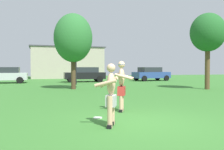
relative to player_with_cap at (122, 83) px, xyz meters
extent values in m
plane|color=#38752D|center=(-0.02, -1.82, -0.97)|extent=(80.00, 80.00, 0.00)
cube|color=black|center=(0.05, 0.11, -0.92)|extent=(0.21, 0.28, 0.09)
cylinder|color=#E0AD89|center=(0.05, 0.11, -0.54)|extent=(0.13, 0.13, 0.87)
cube|color=black|center=(-0.06, -0.11, -0.92)|extent=(0.21, 0.28, 0.09)
cylinder|color=#E0AD89|center=(-0.06, -0.11, -0.54)|extent=(0.13, 0.13, 0.87)
cube|color=red|center=(-0.01, 0.00, -0.26)|extent=(0.39, 0.45, 0.31)
ellipsoid|color=#E0AD89|center=(-0.01, 0.00, 0.21)|extent=(0.36, 0.43, 0.63)
cylinder|color=#E0AD89|center=(0.19, 0.18, 0.24)|extent=(0.59, 0.28, 0.25)
cylinder|color=#E0AD89|center=(-0.02, -0.26, 0.24)|extent=(0.58, 0.35, 0.23)
sphere|color=#E0AD89|center=(-0.01, 0.00, 0.65)|extent=(0.24, 0.24, 0.24)
cone|color=#194CA5|center=(-0.01, 0.00, 0.72)|extent=(0.34, 0.34, 0.13)
cube|color=black|center=(-1.07, -2.12, -0.92)|extent=(0.21, 0.28, 0.09)
cylinder|color=#E0AD89|center=(-1.07, -2.12, -0.57)|extent=(0.13, 0.13, 0.80)
cube|color=black|center=(-0.90, -1.78, -0.92)|extent=(0.21, 0.28, 0.09)
cylinder|color=#E0AD89|center=(-0.90, -1.78, -0.57)|extent=(0.13, 0.13, 0.80)
cube|color=#B7B7BC|center=(-0.98, -1.95, -0.31)|extent=(0.38, 0.44, 0.29)
ellipsoid|color=#E0AD89|center=(-0.98, -1.95, 0.12)|extent=(0.35, 0.41, 0.58)
cylinder|color=#E0AD89|center=(-1.17, -2.11, 0.15)|extent=(0.53, 0.34, 0.22)
cylinder|color=#E0AD89|center=(-0.97, -1.70, 0.15)|extent=(0.45, 0.43, 0.32)
sphere|color=#E0AD89|center=(-0.98, -1.95, 0.53)|extent=(0.22, 0.22, 0.22)
cylinder|color=white|center=(-1.07, -0.87, -0.96)|extent=(0.26, 0.26, 0.03)
cube|color=black|center=(2.17, 18.06, -0.30)|extent=(4.35, 1.93, 0.70)
cube|color=#282D33|center=(2.37, 18.05, 0.33)|extent=(2.46, 1.66, 0.56)
cylinder|color=black|center=(0.64, 17.21, -0.65)|extent=(0.65, 0.24, 0.64)
cylinder|color=black|center=(0.69, 19.01, -0.65)|extent=(0.65, 0.24, 0.64)
cylinder|color=black|center=(3.65, 17.11, -0.65)|extent=(0.65, 0.24, 0.64)
cylinder|color=black|center=(3.70, 18.91, -0.65)|extent=(0.65, 0.24, 0.64)
cube|color=#2D478C|center=(10.13, 18.12, -0.30)|extent=(4.48, 2.30, 0.70)
cube|color=#282D33|center=(9.93, 18.09, 0.33)|extent=(2.58, 1.86, 0.56)
cylinder|color=black|center=(11.52, 19.19, -0.65)|extent=(0.66, 0.29, 0.64)
cylinder|color=black|center=(11.73, 17.40, -0.65)|extent=(0.66, 0.29, 0.64)
cylinder|color=black|center=(8.53, 18.83, -0.65)|extent=(0.66, 0.29, 0.64)
cylinder|color=black|center=(8.74, 17.04, -0.65)|extent=(0.66, 0.29, 0.64)
cube|color=silver|center=(-5.80, 18.15, -0.30)|extent=(4.34, 1.89, 0.70)
cube|color=#282D33|center=(-5.60, 18.15, 0.33)|extent=(2.44, 1.63, 0.56)
cylinder|color=black|center=(-4.32, 17.22, -0.65)|extent=(0.64, 0.23, 0.64)
cylinder|color=black|center=(-4.28, 19.02, -0.65)|extent=(0.64, 0.23, 0.64)
cylinder|color=black|center=(0.59, 13.82, 1.52)|extent=(0.12, 0.12, 4.98)
cube|color=#333338|center=(0.59, 13.82, 4.16)|extent=(0.60, 0.24, 0.20)
cube|color=#B2A893|center=(1.62, 29.34, 1.25)|extent=(10.22, 5.88, 4.44)
cube|color=#3F3F44|center=(1.62, 29.34, 3.55)|extent=(10.63, 6.12, 0.16)
cylinder|color=brown|center=(8.67, 6.46, 0.56)|extent=(0.34, 0.34, 3.05)
ellipsoid|color=#236028|center=(8.67, 6.46, 3.02)|extent=(2.43, 2.43, 2.69)
cylinder|color=#4C3823|center=(-0.30, 9.35, 0.24)|extent=(0.32, 0.32, 2.41)
ellipsoid|color=#2D7033|center=(-0.30, 9.35, 2.64)|extent=(2.70, 2.70, 3.42)
camera|label=1|loc=(-2.82, -7.92, 0.53)|focal=39.23mm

